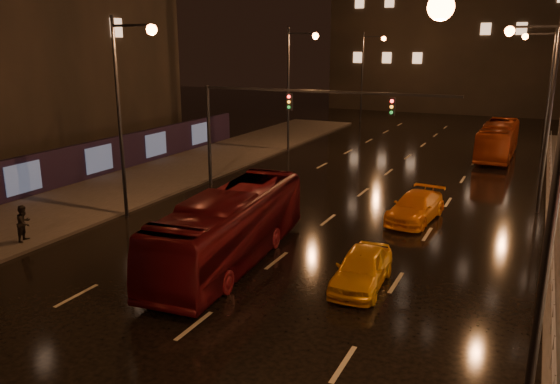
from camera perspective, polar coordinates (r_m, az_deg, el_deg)
name	(u,v)px	position (r m, az deg, el deg)	size (l,w,h in m)	color
ground	(353,201)	(31.53, 7.59, -0.89)	(140.00, 140.00, 0.00)	black
sidewalk_left	(110,193)	(34.05, -17.38, -0.13)	(7.00, 70.00, 0.15)	#38332D
hoarding_left	(21,179)	(34.47, -25.44, 1.28)	(0.30, 46.00, 2.50)	black
traffic_signal	(273,113)	(32.46, -0.71, 8.24)	(15.31, 0.32, 6.20)	black
streetlight_right	(518,166)	(11.12, 23.60, 2.50)	(2.64, 0.50, 10.00)	black
railing_right	(552,219)	(28.01, 26.55, -2.54)	(0.05, 56.00, 1.00)	#99999E
bus_red	(231,227)	(22.19, -5.19, -3.69)	(2.51, 10.71, 2.98)	#4D0B10
bus_curb	(498,140)	(46.49, 21.82, 5.08)	(2.34, 9.99, 2.78)	maroon
taxi_near	(362,268)	(20.39, 8.55, -7.87)	(1.69, 4.21, 1.43)	orange
taxi_far	(416,207)	(28.43, 13.99, -1.53)	(1.95, 4.80, 1.39)	orange
pedestrian_b	(24,223)	(26.80, -25.17, -2.96)	(0.80, 0.62, 1.64)	black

